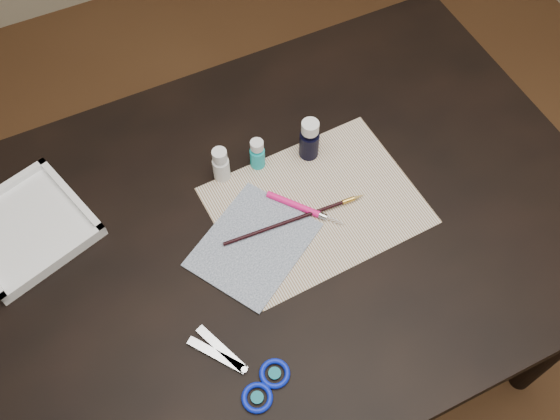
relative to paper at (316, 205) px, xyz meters
name	(u,v)px	position (x,y,z in m)	size (l,w,h in m)	color
ground	(280,349)	(-0.08, -0.01, -0.76)	(3.50, 3.50, 0.02)	#422614
table	(280,299)	(-0.08, -0.01, -0.38)	(1.30, 0.90, 0.75)	black
paper	(316,205)	(0.00, 0.00, 0.00)	(0.40, 0.31, 0.00)	silver
canvas	(253,244)	(-0.15, -0.03, 0.00)	(0.23, 0.18, 0.00)	#15263F
paint_bottle_white	(221,164)	(-0.14, 0.15, 0.04)	(0.03, 0.03, 0.08)	white
paint_bottle_cyan	(257,154)	(-0.06, 0.14, 0.04)	(0.03, 0.03, 0.08)	#19B3BA
paint_bottle_navy	(309,139)	(0.04, 0.12, 0.05)	(0.04, 0.04, 0.10)	black
paintbrush	(296,219)	(-0.05, -0.02, 0.01)	(0.31, 0.01, 0.01)	black
craft_knife	(306,209)	(-0.03, 0.00, 0.01)	(0.17, 0.01, 0.01)	#FA1579
scissors	(233,367)	(-0.28, -0.23, 0.00)	(0.21, 0.11, 0.01)	silver
palette_tray	(26,227)	(-0.54, 0.19, 0.01)	(0.23, 0.23, 0.03)	white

